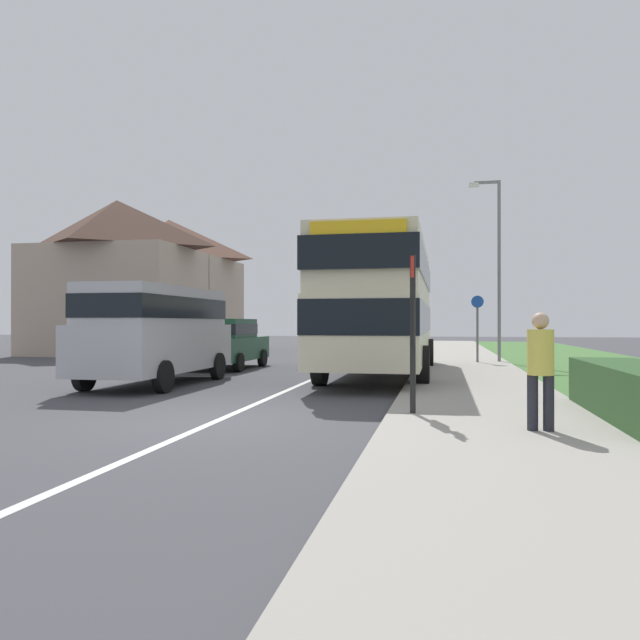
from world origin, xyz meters
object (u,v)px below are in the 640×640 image
parked_car_dark_green (226,341)px  street_lamp_mid (496,258)px  cycle_route_sign (477,326)px  parked_van_silver (157,328)px  double_decker_bus (382,302)px  pedestrian_at_stop (541,365)px  bus_stop_sign (413,322)px

parked_car_dark_green → street_lamp_mid: 10.30m
cycle_route_sign → parked_van_silver: bearing=-133.4°
parked_van_silver → double_decker_bus: bearing=33.8°
parked_van_silver → pedestrian_at_stop: bearing=-34.2°
parked_car_dark_green → cycle_route_sign: (8.32, 3.37, 0.51)m
pedestrian_at_stop → bus_stop_sign: (-1.72, 1.24, 0.56)m
double_decker_bus → street_lamp_mid: 7.02m
pedestrian_at_stop → street_lamp_mid: size_ratio=0.25×
parked_car_dark_green → bus_stop_sign: size_ratio=1.58×
parked_car_dark_green → street_lamp_mid: street_lamp_mid is taller
parked_van_silver → pedestrian_at_stop: size_ratio=3.16×
pedestrian_at_stop → double_decker_bus: bearing=108.2°
parked_car_dark_green → parked_van_silver: bearing=-88.3°
double_decker_bus → parked_car_dark_green: double_decker_bus is taller
cycle_route_sign → double_decker_bus: bearing=-119.7°
cycle_route_sign → street_lamp_mid: street_lamp_mid is taller
cycle_route_sign → street_lamp_mid: size_ratio=0.37×
parked_car_dark_green → double_decker_bus: bearing=-18.3°
double_decker_bus → parked_car_dark_green: (-5.39, 1.78, -1.23)m
double_decker_bus → street_lamp_mid: street_lamp_mid is taller
parked_van_silver → parked_car_dark_green: size_ratio=1.28×
parked_van_silver → cycle_route_sign: size_ratio=2.09×
parked_car_dark_green → bus_stop_sign: bus_stop_sign is taller
double_decker_bus → parked_car_dark_green: bearing=161.7°
parked_van_silver → street_lamp_mid: bearing=46.2°
parked_van_silver → bus_stop_sign: bus_stop_sign is taller
double_decker_bus → cycle_route_sign: (2.94, 5.14, -0.71)m
parked_car_dark_green → cycle_route_sign: bearing=22.0°
parked_van_silver → bus_stop_sign: size_ratio=2.03×
double_decker_bus → cycle_route_sign: 5.97m
parked_car_dark_green → street_lamp_mid: (9.02, 3.95, 3.01)m
parked_van_silver → bus_stop_sign: bearing=-33.7°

